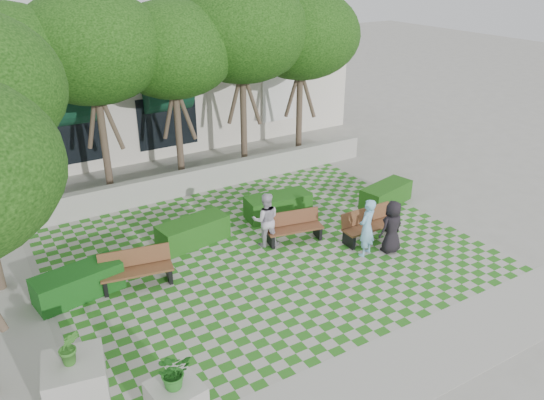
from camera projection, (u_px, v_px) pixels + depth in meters
ground at (284, 268)px, 15.03m from camera, size 90.00×90.00×0.00m
lawn at (266, 252)px, 15.80m from camera, size 12.00×12.00×0.00m
sidewalk_south at (400, 368)px, 11.36m from camera, size 16.00×2.00×0.01m
sidewalk_west at (2, 332)px, 12.46m from camera, size 2.00×12.00×0.01m
retaining_wall at (196, 180)px, 19.66m from camera, size 15.00×0.36×0.90m
bench_east at (369, 225)px, 16.36m from camera, size 1.87×0.62×0.98m
bench_mid at (294, 227)px, 16.28m from camera, size 1.83×0.91×0.92m
bench_west at (136, 269)px, 14.06m from camera, size 1.97×0.96×0.99m
hedge_east at (386, 194)px, 18.72m from camera, size 2.19×1.27×0.72m
hedge_midright at (278, 206)px, 17.83m from camera, size 2.26×1.08×0.77m
hedge_midleft at (193, 232)px, 16.16m from camera, size 2.29×1.20×0.76m
hedge_west at (78, 283)px, 13.63m from camera, size 2.31×1.24×0.76m
planter_front at (176, 396)px, 9.80m from camera, size 1.02×1.02×1.60m
planter_back at (77, 383)px, 10.14m from camera, size 1.30×1.30×1.86m
person_blue at (367, 228)px, 15.32m from camera, size 0.76×0.64×1.78m
person_dark at (392, 227)px, 15.52m from camera, size 0.82×0.56×1.63m
person_white at (266, 220)px, 15.86m from camera, size 1.02×0.93×1.71m
tree_row at (135, 56)px, 16.61m from camera, size 17.70×13.40×7.41m
building at (145, 82)px, 25.36m from camera, size 18.00×8.92×5.15m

